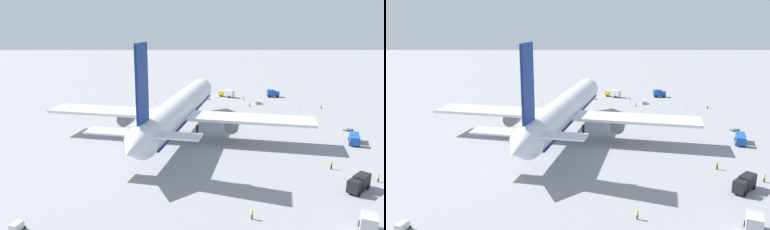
% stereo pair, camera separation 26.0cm
% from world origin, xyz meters
% --- Properties ---
extents(ground_plane, '(600.00, 600.00, 0.00)m').
position_xyz_m(ground_plane, '(0.00, 0.00, 0.00)').
color(ground_plane, gray).
extents(airliner, '(73.87, 70.98, 26.79)m').
position_xyz_m(airliner, '(-1.21, 0.26, 7.49)').
color(airliner, silver).
rests_on(airliner, ground).
extents(service_truck_0, '(2.60, 4.91, 3.01)m').
position_xyz_m(service_truck_0, '(52.89, -36.48, 1.60)').
color(service_truck_0, '#194CA5').
rests_on(service_truck_0, ground).
extents(service_truck_2, '(5.41, 6.49, 2.96)m').
position_xyz_m(service_truck_2, '(52.88, -17.77, 1.59)').
color(service_truck_2, yellow).
rests_on(service_truck_2, ground).
extents(service_truck_3, '(7.33, 4.49, 2.40)m').
position_xyz_m(service_truck_3, '(-7.24, -45.17, 1.35)').
color(service_truck_3, '#194CA5').
rests_on(service_truck_3, ground).
extents(service_truck_4, '(5.18, 4.02, 3.20)m').
position_xyz_m(service_truck_4, '(-49.57, -29.72, 1.70)').
color(service_truck_4, '#999EA5').
rests_on(service_truck_4, ground).
extents(service_truck_5, '(5.78, 5.80, 2.89)m').
position_xyz_m(service_truck_5, '(-35.17, -34.43, 1.61)').
color(service_truck_5, black).
rests_on(service_truck_5, ground).
extents(service_van, '(3.16, 4.87, 1.97)m').
position_xyz_m(service_van, '(49.13, -7.39, 1.03)').
color(service_van, orange).
rests_on(service_van, ground).
extents(baggage_cart_0, '(2.44, 3.24, 0.40)m').
position_xyz_m(baggage_cart_0, '(4.53, -48.35, 0.27)').
color(baggage_cart_0, '#595B60').
rests_on(baggage_cart_0, ground).
extents(baggage_cart_1, '(3.01, 2.05, 1.37)m').
position_xyz_m(baggage_cart_1, '(-49.04, 23.04, 0.75)').
color(baggage_cart_1, '#595B60').
rests_on(baggage_cart_1, ground).
extents(baggage_cart_2, '(3.67, 2.16, 1.29)m').
position_xyz_m(baggage_cart_2, '(40.05, -28.37, 0.71)').
color(baggage_cart_2, '#595B60').
rests_on(baggage_cart_2, ground).
extents(ground_worker_0, '(0.42, 0.42, 1.69)m').
position_xyz_m(ground_worker_0, '(-31.18, -40.00, 0.86)').
color(ground_worker_0, navy).
rests_on(ground_worker_0, ground).
extents(ground_worker_1, '(0.46, 0.46, 1.79)m').
position_xyz_m(ground_worker_1, '(32.07, -49.67, 0.91)').
color(ground_worker_1, black).
rests_on(ground_worker_1, ground).
extents(ground_worker_2, '(0.56, 0.56, 1.69)m').
position_xyz_m(ground_worker_2, '(35.23, -24.52, 0.86)').
color(ground_worker_2, '#3F3F47').
rests_on(ground_worker_2, ground).
extents(ground_worker_3, '(0.50, 0.50, 1.75)m').
position_xyz_m(ground_worker_3, '(-24.68, -33.08, 0.89)').
color(ground_worker_3, black).
rests_on(ground_worker_3, ground).
extents(ground_worker_4, '(0.40, 0.40, 1.65)m').
position_xyz_m(ground_worker_4, '(47.18, -23.70, 0.84)').
color(ground_worker_4, '#3F3F47').
rests_on(ground_worker_4, ground).
extents(ground_worker_5, '(0.48, 0.48, 1.65)m').
position_xyz_m(ground_worker_5, '(-45.55, -12.98, 0.84)').
color(ground_worker_5, '#3F3F47').
rests_on(ground_worker_5, ground).
extents(traffic_cone_0, '(0.36, 0.36, 0.55)m').
position_xyz_m(traffic_cone_0, '(35.30, -43.07, 0.28)').
color(traffic_cone_0, orange).
rests_on(traffic_cone_0, ground).
extents(traffic_cone_1, '(0.36, 0.36, 0.55)m').
position_xyz_m(traffic_cone_1, '(36.04, 28.51, 0.28)').
color(traffic_cone_1, orange).
rests_on(traffic_cone_1, ground).
extents(traffic_cone_2, '(0.36, 0.36, 0.55)m').
position_xyz_m(traffic_cone_2, '(27.85, 30.22, 0.28)').
color(traffic_cone_2, orange).
rests_on(traffic_cone_2, ground).
extents(traffic_cone_3, '(0.36, 0.36, 0.55)m').
position_xyz_m(traffic_cone_3, '(43.44, -23.62, 0.28)').
color(traffic_cone_3, orange).
rests_on(traffic_cone_3, ground).
extents(traffic_cone_4, '(0.36, 0.36, 0.55)m').
position_xyz_m(traffic_cone_4, '(41.30, 10.30, 0.28)').
color(traffic_cone_4, orange).
rests_on(traffic_cone_4, ground).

